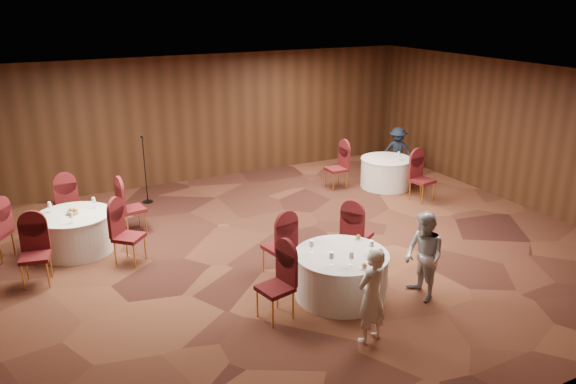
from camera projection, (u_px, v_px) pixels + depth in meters
name	position (u px, v px, depth m)	size (l,w,h in m)	color
ground	(283.00, 252.00, 10.60)	(12.00, 12.00, 0.00)	black
room_shell	(283.00, 151.00, 9.95)	(12.00, 12.00, 12.00)	silver
table_main	(341.00, 275.00, 8.93)	(1.50, 1.50, 0.74)	silver
table_left	(75.00, 232.00, 10.53)	(1.39, 1.39, 0.74)	silver
table_right	(386.00, 172.00, 14.07)	(1.28, 1.28, 0.74)	silver
chairs_main	(306.00, 254.00, 9.34)	(2.84, 1.88, 1.00)	#3C0C0C
chairs_left	(73.00, 226.00, 10.48)	(3.15, 2.99, 1.00)	#3C0C0C
chairs_right	(378.00, 174.00, 13.51)	(1.86, 2.27, 1.00)	#3C0C0C
tabletop_main	(355.00, 251.00, 8.70)	(1.07, 1.07, 0.22)	silver
tabletop_left	(72.00, 210.00, 10.37)	(0.85, 0.79, 0.22)	silver
tabletop_right	(399.00, 154.00, 13.74)	(0.08, 0.08, 0.22)	silver
mic_stand	(146.00, 184.00, 12.98)	(0.24, 0.24, 1.58)	black
woman_a	(371.00, 296.00, 7.65)	(0.51, 0.34, 1.40)	white
woman_b	(424.00, 256.00, 8.77)	(0.70, 0.54, 1.44)	#B5B5BA
man_c	(397.00, 151.00, 14.97)	(0.83, 0.48, 1.29)	black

